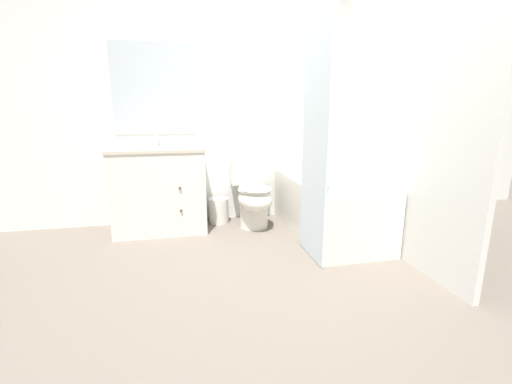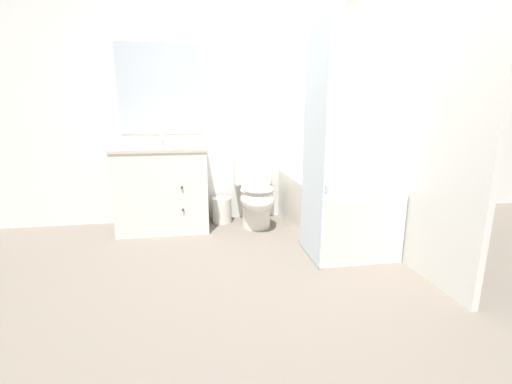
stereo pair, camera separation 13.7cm
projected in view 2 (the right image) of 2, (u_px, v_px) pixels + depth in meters
name	position (u px, v px, depth m)	size (l,w,h in m)	color
ground_plane	(261.00, 289.00, 2.41)	(14.00, 14.00, 0.00)	#6B6056
wall_back	(232.00, 109.00, 3.81)	(8.00, 0.06, 2.50)	silver
wall_right	(379.00, 109.00, 3.17)	(0.05, 2.73, 2.50)	silver
vanity_cabinet	(163.00, 188.00, 3.58)	(0.93, 0.58, 0.87)	silver
sink_faucet	(162.00, 142.00, 3.66)	(0.14, 0.12, 0.12)	silver
toilet	(256.00, 195.00, 3.68)	(0.40, 0.68, 0.74)	silver
bathtub	(329.00, 207.00, 3.44)	(0.70, 1.49, 0.56)	silver
shower_curtain	(314.00, 148.00, 2.75)	(0.01, 0.53, 1.86)	silver
wastebasket	(222.00, 210.00, 3.86)	(0.22, 0.22, 0.28)	silver
tissue_box	(177.00, 142.00, 3.50)	(0.13, 0.15, 0.12)	beige
hand_towel_folded	(128.00, 146.00, 3.30)	(0.27, 0.16, 0.06)	white
bath_towel_folded	(342.00, 189.00, 2.83)	(0.31, 0.21, 0.07)	white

